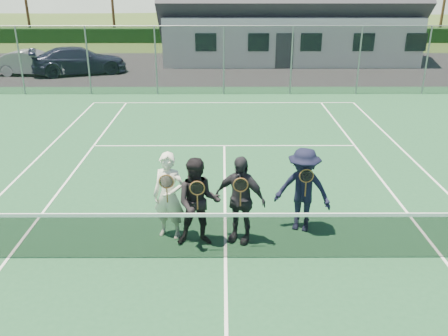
# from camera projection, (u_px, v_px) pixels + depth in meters

# --- Properties ---
(ground) EXTENTS (220.00, 220.00, 0.00)m
(ground) POSITION_uv_depth(u_px,v_px,m) (223.00, 69.00, 27.53)
(ground) COLOR #324A1A
(ground) RESTS_ON ground
(court_surface) EXTENTS (30.00, 30.00, 0.02)m
(court_surface) POSITION_uv_depth(u_px,v_px,m) (225.00, 258.00, 8.98)
(court_surface) COLOR #1C4C2B
(court_surface) RESTS_ON ground
(tarmac_carpark) EXTENTS (40.00, 12.00, 0.01)m
(tarmac_carpark) POSITION_uv_depth(u_px,v_px,m) (155.00, 69.00, 27.51)
(tarmac_carpark) COLOR black
(tarmac_carpark) RESTS_ON ground
(hedge_row) EXTENTS (40.00, 1.20, 1.10)m
(hedge_row) POSITION_uv_depth(u_px,v_px,m) (223.00, 35.00, 38.44)
(hedge_row) COLOR black
(hedge_row) RESTS_ON ground
(car_b) EXTENTS (4.07, 1.71, 1.31)m
(car_b) POSITION_uv_depth(u_px,v_px,m) (33.00, 63.00, 25.51)
(car_b) COLOR #94979C
(car_b) RESTS_ON ground
(car_c) EXTENTS (5.39, 3.57, 1.45)m
(car_c) POSITION_uv_depth(u_px,v_px,m) (79.00, 61.00, 25.81)
(car_c) COLOR #191D33
(car_c) RESTS_ON ground
(court_markings) EXTENTS (11.03, 23.83, 0.01)m
(court_markings) POSITION_uv_depth(u_px,v_px,m) (225.00, 257.00, 8.98)
(court_markings) COLOR white
(court_markings) RESTS_ON court_surface
(tennis_net) EXTENTS (11.68, 0.08, 1.10)m
(tennis_net) POSITION_uv_depth(u_px,v_px,m) (226.00, 234.00, 8.78)
(tennis_net) COLOR slate
(tennis_net) RESTS_ON ground
(perimeter_fence) EXTENTS (30.07, 0.07, 3.02)m
(perimeter_fence) POSITION_uv_depth(u_px,v_px,m) (224.00, 61.00, 20.93)
(perimeter_fence) COLOR slate
(perimeter_fence) RESTS_ON ground
(player_a) EXTENTS (0.75, 0.61, 1.80)m
(player_a) POSITION_uv_depth(u_px,v_px,m) (169.00, 196.00, 9.41)
(player_a) COLOR white
(player_a) RESTS_ON court_surface
(player_b) EXTENTS (0.89, 0.71, 1.80)m
(player_b) POSITION_uv_depth(u_px,v_px,m) (198.00, 203.00, 9.13)
(player_b) COLOR black
(player_b) RESTS_ON court_surface
(player_c) EXTENTS (1.14, 0.84, 1.80)m
(player_c) POSITION_uv_depth(u_px,v_px,m) (240.00, 199.00, 9.27)
(player_c) COLOR #242328
(player_c) RESTS_ON court_surface
(player_d) EXTENTS (1.32, 1.03, 1.80)m
(player_d) POSITION_uv_depth(u_px,v_px,m) (303.00, 190.00, 9.67)
(player_d) COLOR black
(player_d) RESTS_ON court_surface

